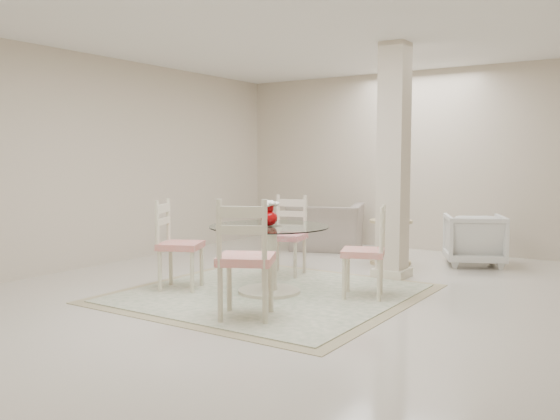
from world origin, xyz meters
The scene contains 13 objects.
ground centered at (0.00, 0.00, 0.00)m, with size 7.00×7.00×0.00m, color beige.
room_shell centered at (0.00, 0.00, 1.86)m, with size 6.02×7.02×2.71m.
column centered at (0.50, 1.30, 1.35)m, with size 0.30×0.30×2.70m, color beige.
area_rug centered at (-0.20, -0.22, 0.01)m, with size 2.81×2.81×0.02m.
dining_table centered at (-0.20, -0.22, 0.36)m, with size 1.22×1.22×0.70m.
red_vase centered at (-0.20, -0.23, 0.84)m, with size 0.20×0.19×0.26m.
dining_chair_east centered at (0.74, 0.16, 0.54)m, with size 0.53×0.53×1.02m.
dining_chair_north centered at (-0.58, 0.72, 0.55)m, with size 0.50×0.50×1.04m.
dining_chair_west centered at (-1.14, -0.61, 0.55)m, with size 0.56×0.56×1.05m.
dining_chair_south centered at (0.19, -1.17, 0.61)m, with size 0.62×0.62×1.16m.
recliner_taupe centered at (-1.16, 2.70, 0.35)m, with size 1.07×0.94×0.70m, color gray.
armchair_white centered at (1.09, 2.61, 0.34)m, with size 0.72×0.74×0.67m, color silver.
side_table centered at (0.15, 2.10, 0.27)m, with size 0.56×0.56×0.58m.
Camera 1 is at (3.17, -5.15, 1.39)m, focal length 38.00 mm.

